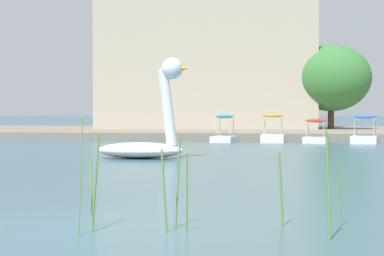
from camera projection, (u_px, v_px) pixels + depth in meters
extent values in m
plane|color=#385966|center=(80.00, 232.00, 9.17)|extent=(670.60, 670.60, 0.00)
cube|color=slate|center=(258.00, 132.00, 49.56)|extent=(135.95, 21.68, 0.42)
ellipsoid|color=white|center=(140.00, 150.00, 23.98)|extent=(3.07, 1.73, 0.55)
cylinder|color=white|center=(167.00, 107.00, 23.80)|extent=(0.70, 0.37, 2.71)
sphere|color=white|center=(172.00, 68.00, 23.74)|extent=(0.75, 0.75, 0.75)
cone|color=yellow|center=(180.00, 68.00, 23.69)|extent=(0.60, 0.41, 0.41)
cube|color=white|center=(225.00, 139.00, 37.30)|extent=(1.45, 2.14, 0.32)
ellipsoid|color=teal|center=(225.00, 116.00, 37.27)|extent=(1.09, 1.07, 0.20)
cylinder|color=#B7B7BF|center=(220.00, 126.00, 37.75)|extent=(0.04, 0.04, 1.07)
cylinder|color=#B7B7BF|center=(233.00, 126.00, 37.52)|extent=(0.04, 0.04, 1.07)
cylinder|color=#B7B7BF|center=(216.00, 126.00, 37.04)|extent=(0.04, 0.04, 1.07)
cylinder|color=#B7B7BF|center=(230.00, 126.00, 36.81)|extent=(0.04, 0.04, 1.07)
cube|color=white|center=(273.00, 138.00, 36.79)|extent=(1.23, 2.13, 0.43)
ellipsoid|color=orange|center=(273.00, 115.00, 36.76)|extent=(1.15, 1.07, 0.20)
cylinder|color=#B7B7BF|center=(265.00, 125.00, 37.27)|extent=(0.04, 0.04, 1.02)
cylinder|color=#B7B7BF|center=(282.00, 125.00, 37.12)|extent=(0.04, 0.04, 1.02)
cylinder|color=#B7B7BF|center=(264.00, 125.00, 36.43)|extent=(0.04, 0.04, 1.02)
cylinder|color=#B7B7BF|center=(281.00, 125.00, 36.28)|extent=(0.04, 0.04, 1.02)
cube|color=white|center=(316.00, 140.00, 36.17)|extent=(1.45, 2.06, 0.32)
ellipsoid|color=red|center=(316.00, 121.00, 36.15)|extent=(1.24, 1.11, 0.20)
cylinder|color=#B7B7BF|center=(308.00, 128.00, 36.66)|extent=(0.04, 0.04, 0.86)
cylinder|color=#B7B7BF|center=(325.00, 129.00, 36.40)|extent=(0.04, 0.04, 0.86)
cylinder|color=#B7B7BF|center=(306.00, 129.00, 35.92)|extent=(0.04, 0.04, 0.86)
cylinder|color=#B7B7BF|center=(324.00, 129.00, 35.66)|extent=(0.04, 0.04, 0.86)
cube|color=white|center=(365.00, 140.00, 35.73)|extent=(1.67, 2.47, 0.39)
ellipsoid|color=blue|center=(365.00, 117.00, 35.70)|extent=(1.43, 1.52, 0.20)
cylinder|color=#B7B7BF|center=(356.00, 126.00, 36.37)|extent=(0.04, 0.04, 1.00)
cylinder|color=#B7B7BF|center=(375.00, 126.00, 36.06)|extent=(0.04, 0.04, 1.00)
cylinder|color=#B7B7BF|center=(354.00, 126.00, 35.36)|extent=(0.04, 0.04, 1.00)
cylinder|color=#B7B7BF|center=(374.00, 126.00, 35.05)|extent=(0.04, 0.04, 1.00)
cylinder|color=#423323|center=(331.00, 113.00, 49.64)|extent=(0.44, 0.44, 2.34)
ellipsoid|color=#387538|center=(331.00, 78.00, 49.58)|extent=(7.35, 6.89, 4.81)
cube|color=#B2A893|center=(208.00, 34.00, 53.46)|extent=(16.85, 10.39, 14.70)
cylinder|color=#568E38|center=(281.00, 190.00, 9.59)|extent=(0.08, 0.04, 1.03)
cylinder|color=#568E38|center=(328.00, 185.00, 8.62)|extent=(0.08, 0.13, 1.35)
cylinder|color=#568E38|center=(187.00, 192.00, 9.18)|extent=(0.03, 0.09, 1.05)
cylinder|color=#568E38|center=(81.00, 176.00, 8.94)|extent=(0.04, 0.11, 1.54)
cylinder|color=#568E38|center=(341.00, 195.00, 9.67)|extent=(0.05, 0.06, 0.85)
cylinder|color=#568E38|center=(164.00, 190.00, 9.11)|extent=(0.09, 0.04, 1.11)
cylinder|color=#568E38|center=(92.00, 195.00, 9.21)|extent=(0.09, 0.16, 0.96)
cylinder|color=#568E38|center=(96.00, 180.00, 9.55)|extent=(0.15, 0.11, 1.30)
cylinder|color=#568E38|center=(178.00, 180.00, 9.55)|extent=(0.09, 0.04, 1.31)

